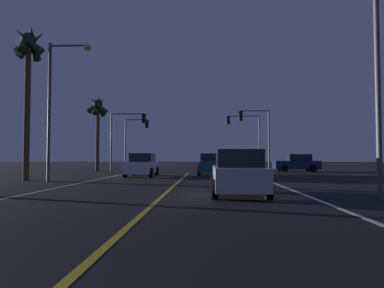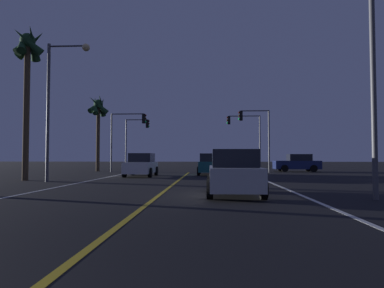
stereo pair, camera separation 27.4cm
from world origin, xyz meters
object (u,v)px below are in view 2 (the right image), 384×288
Objects in this scene: car_crossing_side at (297,163)px; traffic_light_far_left at (137,133)px; palm_tree_left_far at (98,111)px; traffic_light_near_left at (128,128)px; street_lamp_right_near at (353,49)px; car_ahead_far at (210,164)px; car_oncoming at (141,165)px; street_lamp_left_mid at (58,93)px; traffic_light_far_right at (244,130)px; palm_tree_left_mid at (28,58)px; traffic_light_near_right at (255,127)px; car_lead_same_lane at (234,173)px.

traffic_light_far_left reaches higher than car_crossing_side.
car_crossing_side is 0.56× the size of palm_tree_left_far.
traffic_light_near_left is 0.70× the size of street_lamp_right_near.
car_oncoming is at bearing 116.05° from car_ahead_far.
car_oncoming is at bearing 56.72° from street_lamp_left_mid.
car_oncoming is 0.78× the size of traffic_light_near_left.
street_lamp_left_mid is (-13.63, 7.17, 0.01)m from street_lamp_right_near.
car_crossing_side is 0.72× the size of traffic_light_far_right.
palm_tree_left_far is at bearing 154.38° from traffic_light_near_left.
traffic_light_far_right reaches higher than traffic_light_near_left.
car_oncoming is 10.20m from palm_tree_left_mid.
traffic_light_near_right is (9.21, 6.66, 3.42)m from car_oncoming.
car_lead_same_lane is at bearing 69.35° from car_crossing_side.
street_lamp_right_near is at bearing 37.63° from car_oncoming.
traffic_light_near_left is (-2.66, 6.66, 3.31)m from car_oncoming.
traffic_light_far_right is 22.74m from palm_tree_left_mid.
traffic_light_near_left is (-16.19, -1.79, 3.31)m from car_crossing_side.
street_lamp_left_mid is (-12.93, -12.33, 0.86)m from traffic_light_near_right.
street_lamp_left_mid is at bearing 57.83° from car_lead_same_lane.
car_crossing_side is at bearing 0.37° from palm_tree_left_far.
street_lamp_left_mid is at bearing 132.83° from car_ahead_far.
palm_tree_left_mid is 1.23× the size of palm_tree_left_far.
traffic_light_far_left is (-3.03, 12.16, 3.31)m from car_oncoming.
palm_tree_left_far is at bearing -6.19° from traffic_light_near_right.
car_ahead_far is 0.78× the size of traffic_light_near_left.
traffic_light_near_right is 1.03× the size of traffic_light_far_left.
car_crossing_side is (8.45, 5.97, 0.00)m from car_ahead_far.
traffic_light_near_left reaches higher than car_oncoming.
street_lamp_left_mid is 1.04× the size of palm_tree_left_far.
traffic_light_far_left is at bearing 20.52° from car_lead_same_lane.
street_lamp_right_near is 0.99× the size of street_lamp_left_mid.
traffic_light_near_right reaches higher than car_ahead_far.
traffic_light_far_right is at bearing -86.12° from traffic_light_near_right.
street_lamp_right_near is at bearing -105.55° from car_lead_same_lane.
traffic_light_near_right reaches higher than car_oncoming.
car_crossing_side is at bearing -12.63° from traffic_light_far_left.
traffic_light_far_left is (-12.24, 5.50, -0.11)m from traffic_light_near_right.
palm_tree_left_far is (-2.41, 13.99, 0.94)m from street_lamp_left_mid.
traffic_light_far_right is 15.54m from palm_tree_left_far.
car_ahead_far is 10.35m from car_crossing_side.
traffic_light_far_right is 25.04m from street_lamp_right_near.
car_lead_same_lane is at bearing 83.04° from traffic_light_far_right.
street_lamp_right_near reaches higher than car_crossing_side.
street_lamp_right_near is 1.03× the size of palm_tree_left_far.
car_oncoming is at bearing 26.76° from car_lead_same_lane.
traffic_light_near_right reaches higher than car_crossing_side.
car_ahead_far is 13.67m from palm_tree_left_far.
traffic_light_near_left is at bearing 85.08° from street_lamp_left_mid.
palm_tree_left_far is at bearing 99.76° from street_lamp_left_mid.
traffic_light_near_right is 1.04× the size of traffic_light_near_left.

